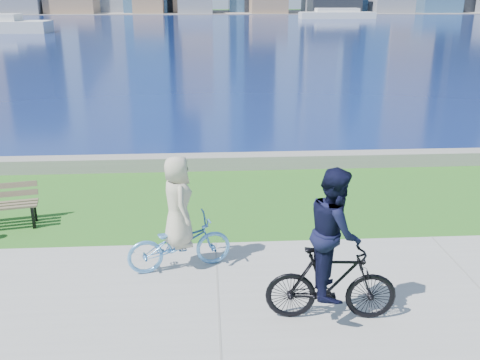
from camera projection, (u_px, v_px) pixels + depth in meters
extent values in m
plane|color=#246019|center=(218.00, 295.00, 8.00)|extent=(320.00, 320.00, 0.00)
cube|color=#979792|center=(218.00, 295.00, 8.00)|extent=(80.00, 3.50, 0.02)
cube|color=gray|center=(212.00, 162.00, 13.78)|extent=(90.00, 0.50, 0.35)
cube|color=#0C1C50|center=(205.00, 26.00, 75.85)|extent=(320.00, 131.00, 0.01)
cube|color=gray|center=(205.00, 12.00, 130.48)|extent=(320.00, 30.00, 0.12)
cube|color=#7F654E|center=(72.00, 6.00, 120.28)|extent=(10.88, 8.57, 3.34)
cube|color=#7F654E|center=(149.00, 1.00, 121.19)|extent=(6.70, 7.41, 5.35)
cube|color=slate|center=(195.00, 4.00, 121.86)|extent=(7.63, 9.88, 4.30)
cube|color=slate|center=(391.00, 6.00, 124.11)|extent=(8.98, 7.10, 3.20)
cube|color=navy|center=(438.00, 2.00, 125.89)|extent=(9.16, 7.52, 4.81)
cube|color=silver|center=(337.00, 15.00, 98.03)|extent=(13.63, 3.89, 1.17)
cube|color=silver|center=(337.00, 10.00, 97.72)|extent=(7.79, 2.92, 0.68)
cube|color=black|center=(33.00, 218.00, 10.22)|extent=(0.07, 0.07, 0.44)
cube|color=black|center=(35.00, 211.00, 10.55)|extent=(0.07, 0.07, 0.44)
imported|color=#5B9DDD|center=(179.00, 243.00, 8.63)|extent=(0.98, 1.78, 0.89)
imported|color=beige|center=(178.00, 201.00, 8.39)|extent=(0.63, 0.82, 1.48)
imported|color=black|center=(331.00, 284.00, 7.24)|extent=(0.66, 1.81, 1.07)
imported|color=black|center=(334.00, 232.00, 6.99)|extent=(0.72, 0.89, 1.75)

